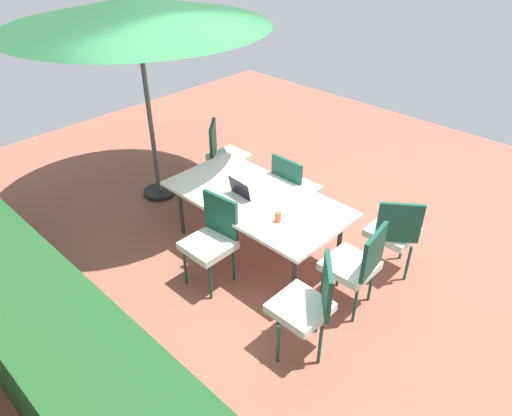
# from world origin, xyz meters

# --- Properties ---
(ground_plane) EXTENTS (10.00, 10.00, 0.02)m
(ground_plane) POSITION_xyz_m (0.00, 0.00, -0.01)
(ground_plane) COLOR #935442
(hedge_row) EXTENTS (6.30, 0.77, 1.01)m
(hedge_row) POSITION_xyz_m (0.00, 2.45, 0.50)
(hedge_row) COLOR #1E4C23
(hedge_row) RESTS_ON ground_plane
(dining_table) EXTENTS (2.05, 1.06, 0.73)m
(dining_table) POSITION_xyz_m (0.00, 0.00, 0.69)
(dining_table) COLOR white
(dining_table) RESTS_ON ground_plane
(patio_umbrella) EXTENTS (3.10, 3.10, 2.56)m
(patio_umbrella) POSITION_xyz_m (1.84, 0.03, 2.40)
(patio_umbrella) COLOR #4C4C4C
(patio_umbrella) RESTS_ON ground_plane
(chair_north) EXTENTS (0.47, 0.48, 0.98)m
(chair_north) POSITION_xyz_m (-0.02, 0.67, 0.55)
(chair_north) COLOR silver
(chair_north) RESTS_ON ground_plane
(chair_south) EXTENTS (0.46, 0.46, 0.98)m
(chair_south) POSITION_xyz_m (0.02, -0.68, 0.55)
(chair_south) COLOR silver
(chair_south) RESTS_ON ground_plane
(chair_southwest) EXTENTS (0.58, 0.58, 0.98)m
(chair_southwest) POSITION_xyz_m (-1.31, -0.72, 0.55)
(chair_southwest) COLOR silver
(chair_southwest) RESTS_ON ground_plane
(chair_northwest) EXTENTS (0.59, 0.58, 0.98)m
(chair_northwest) POSITION_xyz_m (-1.30, 0.72, 0.55)
(chair_northwest) COLOR silver
(chair_northwest) RESTS_ON ground_plane
(chair_west) EXTENTS (0.49, 0.48, 0.98)m
(chair_west) POSITION_xyz_m (-1.31, -0.00, 0.55)
(chair_west) COLOR silver
(chair_west) RESTS_ON ground_plane
(chair_southeast) EXTENTS (0.59, 0.59, 0.98)m
(chair_southeast) POSITION_xyz_m (1.30, -0.73, 0.55)
(chair_southeast) COLOR silver
(chair_southeast) RESTS_ON ground_plane
(laptop) EXTENTS (0.34, 0.27, 0.21)m
(laptop) POSITION_xyz_m (0.12, 0.06, 0.78)
(laptop) COLOR #B7B7BC
(laptop) RESTS_ON dining_table
(cup) EXTENTS (0.07, 0.07, 0.10)m
(cup) POSITION_xyz_m (-0.48, 0.18, 0.78)
(cup) COLOR #CC4C33
(cup) RESTS_ON dining_table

